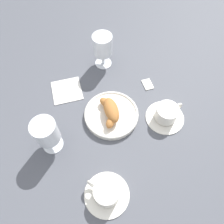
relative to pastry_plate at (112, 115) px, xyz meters
name	(u,v)px	position (x,y,z in m)	size (l,w,h in m)	color
ground_plane	(111,119)	(-0.01, 0.00, -0.01)	(2.20, 2.20, 0.00)	#4C4F56
pastry_plate	(112,115)	(0.00, 0.00, 0.00)	(0.19, 0.19, 0.02)	silver
croissant_large	(111,111)	(0.00, 0.00, 0.03)	(0.13, 0.09, 0.04)	#AD6B33
coffee_cup_near	(106,193)	(-0.27, 0.00, 0.01)	(0.14, 0.14, 0.06)	silver
coffee_cup_far	(166,114)	(0.01, -0.19, 0.01)	(0.14, 0.14, 0.06)	silver
juice_glass_left	(46,133)	(-0.12, 0.19, 0.08)	(0.08, 0.08, 0.14)	white
juice_glass_right	(103,46)	(0.25, 0.06, 0.08)	(0.08, 0.08, 0.14)	white
sugar_packet	(148,84)	(0.15, -0.13, -0.01)	(0.05, 0.03, 0.01)	white
folded_napkin	(67,90)	(0.10, 0.18, -0.01)	(0.11, 0.11, 0.01)	silver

